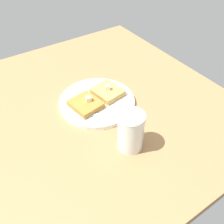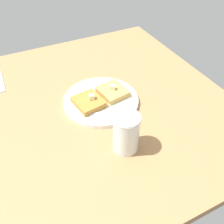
% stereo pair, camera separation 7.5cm
% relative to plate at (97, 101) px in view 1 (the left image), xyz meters
% --- Properties ---
extents(table_surface, '(0.93, 0.93, 0.03)m').
position_rel_plate_xyz_m(table_surface, '(0.04, -0.01, -0.02)').
color(table_surface, '#9E7248').
rests_on(table_surface, ground).
extents(plate, '(0.25, 0.25, 0.01)m').
position_rel_plate_xyz_m(plate, '(0.00, 0.00, 0.00)').
color(plate, silver).
rests_on(plate, table_surface).
extents(toast_slice_left, '(0.10, 0.11, 0.02)m').
position_rel_plate_xyz_m(toast_slice_left, '(-0.05, -0.01, 0.02)').
color(toast_slice_left, tan).
rests_on(toast_slice_left, plate).
extents(toast_slice_middle, '(0.10, 0.11, 0.02)m').
position_rel_plate_xyz_m(toast_slice_middle, '(0.05, 0.01, 0.02)').
color(toast_slice_middle, '#A87631').
rests_on(toast_slice_middle, plate).
extents(butter_pat_primary, '(0.02, 0.02, 0.02)m').
position_rel_plate_xyz_m(butter_pat_primary, '(-0.05, -0.00, 0.03)').
color(butter_pat_primary, beige).
rests_on(butter_pat_primary, toast_slice_left).
extents(butter_pat_secondary, '(0.02, 0.02, 0.02)m').
position_rel_plate_xyz_m(butter_pat_secondary, '(0.04, 0.01, 0.03)').
color(butter_pat_secondary, '#F2EAB5').
rests_on(butter_pat_secondary, toast_slice_middle).
extents(fork, '(0.14, 0.10, 0.00)m').
position_rel_plate_xyz_m(fork, '(0.04, 0.06, 0.01)').
color(fork, silver).
rests_on(fork, plate).
extents(syrup_jar, '(0.07, 0.07, 0.12)m').
position_rel_plate_xyz_m(syrup_jar, '(0.02, 0.21, 0.05)').
color(syrup_jar, '#461A06').
rests_on(syrup_jar, table_surface).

